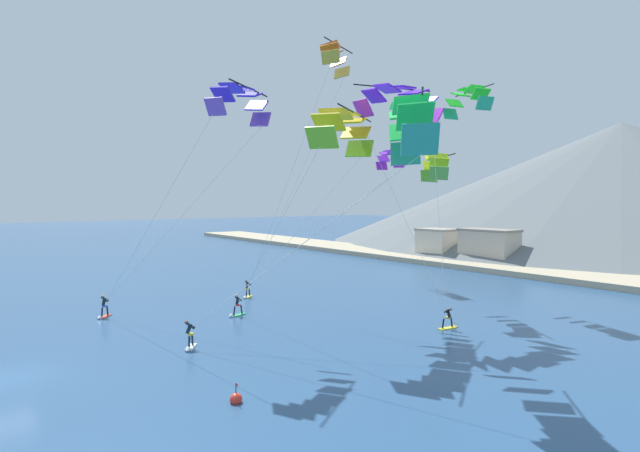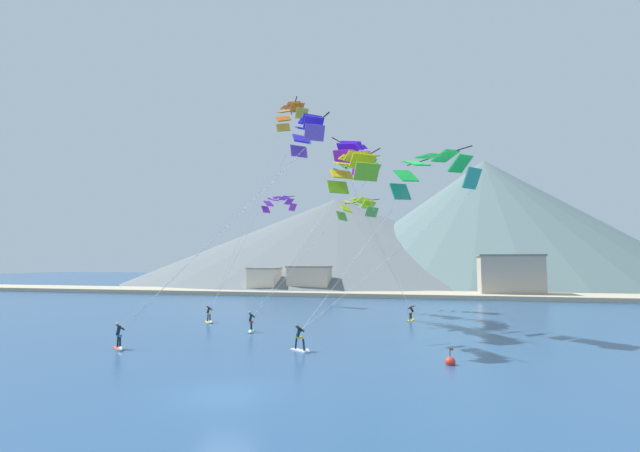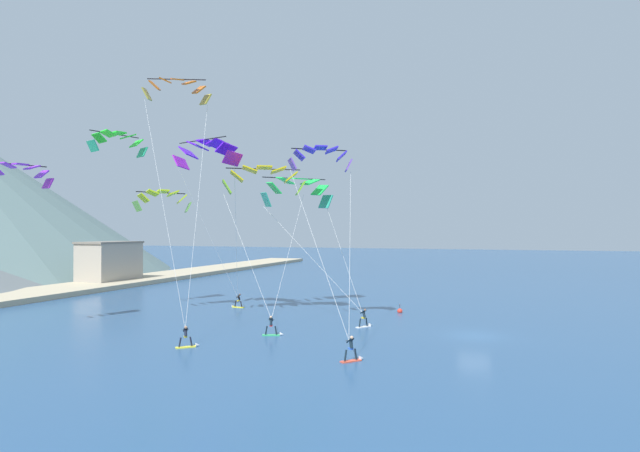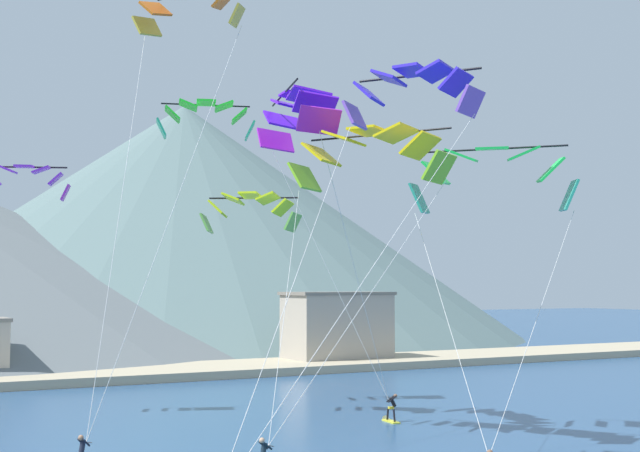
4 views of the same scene
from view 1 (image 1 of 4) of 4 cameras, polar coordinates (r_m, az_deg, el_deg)
ground_plane at (r=30.53m, az=-32.19°, el=-14.59°), size 400.00×400.00×0.00m
kitesurfer_near_lead at (r=31.84m, az=-14.71°, el=-12.50°), size 1.65×1.34×1.76m
kitesurfer_near_trail at (r=42.03m, az=-23.55°, el=-8.85°), size 1.56×1.46×1.80m
kitesurfer_mid_center at (r=46.71m, az=-8.35°, el=-7.53°), size 1.46×1.56×1.71m
kitesurfer_far_left at (r=39.69m, az=-9.60°, el=-9.41°), size 0.94×1.78×1.72m
kitesurfer_far_right at (r=36.67m, az=14.66°, el=-10.59°), size 0.69×1.78×1.61m
parafoil_kite_near_lead at (r=29.69m, az=10.10°, el=11.38°), size 12.26×13.18×13.33m
parafoil_kite_near_trail at (r=33.72m, az=-9.17°, el=13.89°), size 13.03×8.70×15.00m
parafoil_kite_mid_center at (r=45.56m, az=1.54°, el=18.66°), size 8.49×7.77×21.11m
parafoil_kite_far_left at (r=35.32m, az=2.66°, el=11.15°), size 10.27×8.33×13.77m
parafoil_kite_far_right at (r=40.38m, az=9.07°, el=14.12°), size 7.08×7.67×16.68m
parafoil_kite_distant_high_outer at (r=56.30m, az=8.03°, el=7.83°), size 5.33×2.97×2.09m
parafoil_kite_distant_low_drift at (r=49.11m, az=16.47°, el=13.83°), size 6.33×3.53×2.41m
parafoil_kite_distant_mid_solo at (r=43.80m, az=13.06°, el=6.92°), size 5.45×4.91×2.37m
race_marker_buoy at (r=23.68m, az=-9.58°, el=-18.93°), size 0.56×0.56×1.02m
shoreline_strip at (r=65.04m, az=26.08°, el=-4.95°), size 180.00×10.00×0.70m
shore_building_harbour_front at (r=72.76m, az=18.73°, el=-2.28°), size 7.73×4.27×4.98m
shore_building_promenade_mid at (r=77.17m, az=13.30°, el=-2.02°), size 5.40×4.59×4.69m
mountain_peak_central_summit at (r=124.08m, az=31.05°, el=4.28°), size 121.72×121.72×25.41m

